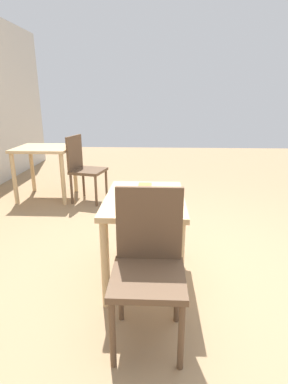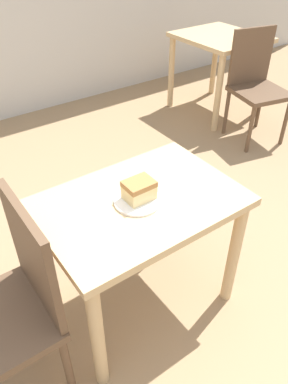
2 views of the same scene
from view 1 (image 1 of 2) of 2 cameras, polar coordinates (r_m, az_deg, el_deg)
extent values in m
plane|color=#997A56|center=(2.63, 7.80, -16.51)|extent=(14.00, 14.00, 0.00)
cube|color=tan|center=(2.38, 0.14, -1.37)|extent=(0.90, 0.62, 0.04)
cylinder|color=tan|center=(2.17, 6.78, -13.94)|extent=(0.06, 0.06, 0.68)
cylinder|color=tan|center=(2.88, 5.70, -5.58)|extent=(0.06, 0.06, 0.68)
cylinder|color=tan|center=(2.19, -7.39, -13.60)|extent=(0.06, 0.06, 0.68)
cylinder|color=tan|center=(2.90, -4.72, -5.41)|extent=(0.06, 0.06, 0.68)
cube|color=tan|center=(4.67, -18.53, 7.90)|extent=(0.73, 0.80, 0.04)
cylinder|color=tan|center=(4.35, -15.18, 2.29)|extent=(0.06, 0.06, 0.73)
cylinder|color=tan|center=(4.93, -13.04, 4.22)|extent=(0.06, 0.06, 0.73)
cylinder|color=tan|center=(4.60, -23.46, 2.28)|extent=(0.06, 0.06, 0.73)
cylinder|color=tan|center=(5.16, -20.52, 4.14)|extent=(0.06, 0.06, 0.73)
cube|color=brown|center=(1.82, 0.76, -16.14)|extent=(0.44, 0.44, 0.04)
cylinder|color=brown|center=(1.84, -6.02, -25.38)|extent=(0.04, 0.04, 0.44)
cylinder|color=brown|center=(1.83, 7.09, -25.70)|extent=(0.04, 0.04, 0.44)
cylinder|color=brown|center=(2.13, -4.46, -18.47)|extent=(0.04, 0.04, 0.44)
cylinder|color=brown|center=(2.12, 6.31, -18.70)|extent=(0.04, 0.04, 0.44)
cube|color=brown|center=(1.88, 1.00, -6.05)|extent=(0.03, 0.42, 0.48)
cube|color=brown|center=(4.40, -10.52, 3.98)|extent=(0.52, 0.52, 0.04)
cylinder|color=brown|center=(4.22, -9.13, 0.12)|extent=(0.04, 0.04, 0.44)
cylinder|color=brown|center=(4.55, -7.19, 1.49)|extent=(0.04, 0.04, 0.44)
cylinder|color=brown|center=(4.38, -13.63, 0.51)|extent=(0.04, 0.04, 0.44)
cylinder|color=brown|center=(4.70, -11.45, 1.81)|extent=(0.04, 0.04, 0.44)
cube|color=brown|center=(4.44, -13.10, 7.36)|extent=(0.41, 0.12, 0.48)
cylinder|color=white|center=(2.35, 0.32, -0.93)|extent=(0.21, 0.21, 0.01)
cube|color=#E5CC89|center=(2.35, 0.18, 0.05)|extent=(0.13, 0.10, 0.06)
cube|color=#A3703D|center=(2.34, 0.18, 1.10)|extent=(0.13, 0.10, 0.03)
camera|label=2|loc=(1.81, 38.86, 23.18)|focal=35.00mm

